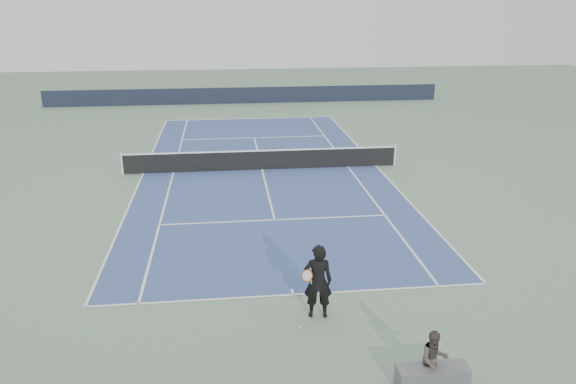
{
  "coord_description": "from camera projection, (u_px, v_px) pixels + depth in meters",
  "views": [
    {
      "loc": [
        -1.69,
        -25.26,
        7.63
      ],
      "look_at": [
        0.48,
        -6.49,
        1.1
      ],
      "focal_mm": 35.0,
      "sensor_mm": 36.0,
      "label": 1
    }
  ],
  "objects": [
    {
      "name": "ground",
      "position": [
        262.0,
        170.0,
        26.4
      ],
      "size": [
        80.0,
        80.0,
        0.0
      ],
      "primitive_type": "plane",
      "color": "slate"
    },
    {
      "name": "tennis_player",
      "position": [
        318.0,
        281.0,
        13.93
      ],
      "size": [
        0.85,
        0.61,
        1.97
      ],
      "color": "black",
      "rests_on": "ground"
    },
    {
      "name": "spectator_bench",
      "position": [
        433.0,
        368.0,
        11.51
      ],
      "size": [
        1.49,
        0.52,
        1.29
      ],
      "color": "#58595D",
      "rests_on": "ground"
    },
    {
      "name": "tennis_ball",
      "position": [
        300.0,
        327.0,
        13.7
      ],
      "size": [
        0.06,
        0.06,
        0.06
      ],
      "primitive_type": "sphere",
      "color": "yellow",
      "rests_on": "ground"
    },
    {
      "name": "court_surface",
      "position": [
        262.0,
        170.0,
        26.39
      ],
      "size": [
        10.97,
        23.77,
        0.01
      ],
      "primitive_type": "cube",
      "color": "#364D81",
      "rests_on": "ground"
    },
    {
      "name": "windscreen_far",
      "position": [
        245.0,
        95.0,
        42.99
      ],
      "size": [
        30.0,
        0.25,
        1.2
      ],
      "primitive_type": "cube",
      "color": "black",
      "rests_on": "ground"
    },
    {
      "name": "tennis_net",
      "position": [
        262.0,
        159.0,
        26.23
      ],
      "size": [
        12.9,
        0.1,
        1.07
      ],
      "color": "silver",
      "rests_on": "ground"
    }
  ]
}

